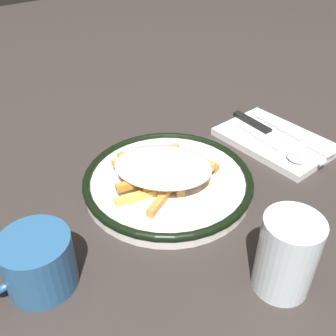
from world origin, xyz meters
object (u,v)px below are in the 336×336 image
at_px(spoon, 280,150).
at_px(napkin, 275,140).
at_px(coffee_mug, 38,262).
at_px(plate, 168,181).
at_px(fork, 291,134).
at_px(fries_heap, 163,168).
at_px(water_glass, 287,255).
at_px(knife, 268,132).

bearing_deg(spoon, napkin, -131.29).
bearing_deg(coffee_mug, plate, -167.21).
bearing_deg(fork, spoon, 21.27).
distance_m(fries_heap, napkin, 0.24).
relative_size(fries_heap, spoon, 1.22).
height_order(fries_heap, coffee_mug, coffee_mug).
xyz_separation_m(water_glass, coffee_mug, (0.22, -0.17, -0.02)).
bearing_deg(spoon, fork, -158.73).
xyz_separation_m(fork, water_glass, (0.27, 0.20, 0.04)).
xyz_separation_m(plate, coffee_mug, (0.23, 0.05, 0.02)).
bearing_deg(knife, plate, 0.42).
distance_m(fries_heap, spoon, 0.22).
distance_m(fries_heap, fork, 0.27).
height_order(plate, fork, plate).
height_order(fork, coffee_mug, coffee_mug).
bearing_deg(spoon, coffee_mug, -0.04).
height_order(plate, spoon, plate).
height_order(knife, spoon, spoon).
bearing_deg(water_glass, fork, -143.73).
distance_m(fries_heap, coffee_mug, 0.23).
xyz_separation_m(plate, fork, (-0.26, 0.03, 0.00)).
distance_m(napkin, water_glass, 0.32).
bearing_deg(coffee_mug, napkin, -175.72).
distance_m(fries_heap, water_glass, 0.23).
bearing_deg(water_glass, plate, -91.35).
relative_size(knife, water_glass, 2.07).
xyz_separation_m(fork, coffee_mug, (0.49, 0.02, 0.02)).
xyz_separation_m(spoon, water_glass, (0.21, 0.17, 0.03)).
distance_m(fork, water_glass, 0.33).
bearing_deg(spoon, plate, -14.36).
height_order(fork, spoon, spoon).
height_order(plate, fries_heap, fries_heap).
height_order(fork, water_glass, water_glass).
relative_size(napkin, spoon, 1.28).
distance_m(knife, spoon, 0.06).
bearing_deg(fork, plate, -6.42).
bearing_deg(water_glass, knife, -136.61).
distance_m(plate, spoon, 0.21).
bearing_deg(fries_heap, water_glass, 90.17).
bearing_deg(fries_heap, knife, 179.45).
relative_size(fork, water_glass, 1.74).
height_order(plate, knife, plate).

